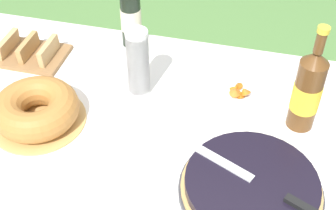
{
  "coord_description": "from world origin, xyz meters",
  "views": [
    {
      "loc": [
        0.34,
        -0.91,
        1.73
      ],
      "look_at": [
        0.08,
        0.11,
        0.77
      ],
      "focal_mm": 50.0,
      "sensor_mm": 36.0,
      "label": 1
    }
  ],
  "objects_px": {
    "berry_tart": "(251,187)",
    "bread_board": "(29,52)",
    "cup_stack": "(138,63)",
    "juice_bottle_red": "(131,13)",
    "bundt_cake": "(36,110)",
    "serving_knife": "(262,184)",
    "snack_plate_left": "(241,95)",
    "cider_bottle_amber": "(308,91)"
  },
  "relations": [
    {
      "from": "cider_bottle_amber",
      "to": "bread_board",
      "type": "relative_size",
      "value": 1.36
    },
    {
      "from": "cup_stack",
      "to": "bread_board",
      "type": "relative_size",
      "value": 0.93
    },
    {
      "from": "cup_stack",
      "to": "snack_plate_left",
      "type": "relative_size",
      "value": 1.21
    },
    {
      "from": "bundt_cake",
      "to": "serving_knife",
      "type": "bearing_deg",
      "value": -10.37
    },
    {
      "from": "bundt_cake",
      "to": "snack_plate_left",
      "type": "xyz_separation_m",
      "value": [
        0.6,
        0.26,
        -0.04
      ]
    },
    {
      "from": "berry_tart",
      "to": "serving_knife",
      "type": "height_order",
      "value": "serving_knife"
    },
    {
      "from": "berry_tart",
      "to": "snack_plate_left",
      "type": "relative_size",
      "value": 1.93
    },
    {
      "from": "cup_stack",
      "to": "juice_bottle_red",
      "type": "height_order",
      "value": "juice_bottle_red"
    },
    {
      "from": "bundt_cake",
      "to": "cider_bottle_amber",
      "type": "relative_size",
      "value": 0.83
    },
    {
      "from": "cup_stack",
      "to": "juice_bottle_red",
      "type": "distance_m",
      "value": 0.28
    },
    {
      "from": "cider_bottle_amber",
      "to": "snack_plate_left",
      "type": "relative_size",
      "value": 1.77
    },
    {
      "from": "serving_knife",
      "to": "cup_stack",
      "type": "relative_size",
      "value": 1.46
    },
    {
      "from": "cider_bottle_amber",
      "to": "snack_plate_left",
      "type": "bearing_deg",
      "value": 158.56
    },
    {
      "from": "serving_knife",
      "to": "cider_bottle_amber",
      "type": "distance_m",
      "value": 0.34
    },
    {
      "from": "bundt_cake",
      "to": "cider_bottle_amber",
      "type": "xyz_separation_m",
      "value": [
        0.79,
        0.19,
        0.09
      ]
    },
    {
      "from": "snack_plate_left",
      "to": "bread_board",
      "type": "bearing_deg",
      "value": 177.26
    },
    {
      "from": "berry_tart",
      "to": "cup_stack",
      "type": "bearing_deg",
      "value": 141.17
    },
    {
      "from": "serving_knife",
      "to": "bundt_cake",
      "type": "relative_size",
      "value": 1.19
    },
    {
      "from": "cider_bottle_amber",
      "to": "snack_plate_left",
      "type": "xyz_separation_m",
      "value": [
        -0.19,
        0.08,
        -0.12
      ]
    },
    {
      "from": "serving_knife",
      "to": "cup_stack",
      "type": "xyz_separation_m",
      "value": [
        -0.43,
        0.34,
        0.06
      ]
    },
    {
      "from": "serving_knife",
      "to": "cider_bottle_amber",
      "type": "relative_size",
      "value": 1.0
    },
    {
      "from": "cider_bottle_amber",
      "to": "juice_bottle_red",
      "type": "relative_size",
      "value": 1.03
    },
    {
      "from": "berry_tart",
      "to": "bread_board",
      "type": "distance_m",
      "value": 0.95
    },
    {
      "from": "berry_tart",
      "to": "bread_board",
      "type": "bearing_deg",
      "value": 153.91
    },
    {
      "from": "berry_tart",
      "to": "bundt_cake",
      "type": "xyz_separation_m",
      "value": [
        -0.67,
        0.12,
        0.02
      ]
    },
    {
      "from": "bundt_cake",
      "to": "cider_bottle_amber",
      "type": "distance_m",
      "value": 0.81
    },
    {
      "from": "serving_knife",
      "to": "juice_bottle_red",
      "type": "relative_size",
      "value": 1.03
    },
    {
      "from": "juice_bottle_red",
      "to": "snack_plate_left",
      "type": "height_order",
      "value": "juice_bottle_red"
    },
    {
      "from": "bundt_cake",
      "to": "cup_stack",
      "type": "relative_size",
      "value": 1.22
    },
    {
      "from": "cider_bottle_amber",
      "to": "cup_stack",
      "type": "bearing_deg",
      "value": 177.35
    },
    {
      "from": "berry_tart",
      "to": "bread_board",
      "type": "height_order",
      "value": "bread_board"
    },
    {
      "from": "juice_bottle_red",
      "to": "bread_board",
      "type": "relative_size",
      "value": 1.31
    },
    {
      "from": "berry_tart",
      "to": "juice_bottle_red",
      "type": "distance_m",
      "value": 0.79
    },
    {
      "from": "snack_plate_left",
      "to": "bread_board",
      "type": "height_order",
      "value": "bread_board"
    },
    {
      "from": "cider_bottle_amber",
      "to": "snack_plate_left",
      "type": "height_order",
      "value": "cider_bottle_amber"
    },
    {
      "from": "bread_board",
      "to": "serving_knife",
      "type": "bearing_deg",
      "value": -26.04
    },
    {
      "from": "bundt_cake",
      "to": "cup_stack",
      "type": "height_order",
      "value": "cup_stack"
    },
    {
      "from": "juice_bottle_red",
      "to": "snack_plate_left",
      "type": "bearing_deg",
      "value": -25.73
    },
    {
      "from": "serving_knife",
      "to": "juice_bottle_red",
      "type": "bearing_deg",
      "value": -23.62
    },
    {
      "from": "berry_tart",
      "to": "cup_stack",
      "type": "height_order",
      "value": "cup_stack"
    },
    {
      "from": "bread_board",
      "to": "cider_bottle_amber",
      "type": "bearing_deg",
      "value": -6.64
    },
    {
      "from": "serving_knife",
      "to": "bread_board",
      "type": "relative_size",
      "value": 1.35
    }
  ]
}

